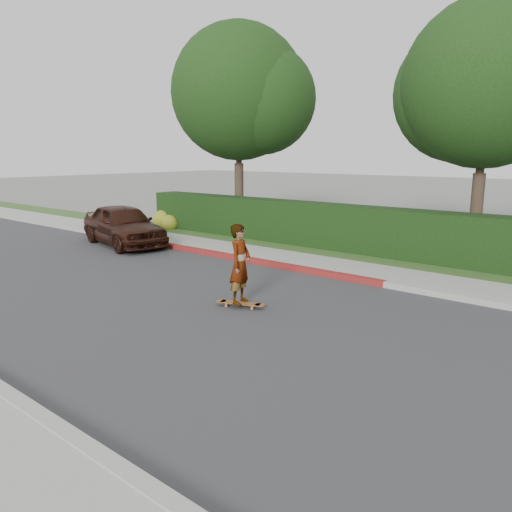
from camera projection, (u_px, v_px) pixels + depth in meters
name	position (u px, v px, depth m)	size (l,w,h in m)	color
ground	(237.00, 323.00, 9.27)	(120.00, 120.00, 0.00)	slate
road	(237.00, 323.00, 9.27)	(60.00, 8.00, 0.01)	#2D2D30
curb_near	(16.00, 402.00, 6.17)	(60.00, 0.20, 0.15)	#9E9E99
curb_far	(347.00, 278.00, 12.34)	(60.00, 0.20, 0.15)	#9E9E99
curb_red_section	(205.00, 252.00, 15.48)	(12.00, 0.21, 0.15)	maroon
sidewalk_far	(365.00, 272.00, 13.02)	(60.00, 1.60, 0.12)	gray
planting_strip	(391.00, 262.00, 14.23)	(60.00, 1.60, 0.10)	#2D4C1E
hedge	(315.00, 226.00, 16.42)	(15.00, 1.00, 1.50)	black
flowering_shrub	(165.00, 221.00, 20.55)	(1.40, 1.00, 0.90)	#2D4C19
tree_left	(241.00, 96.00, 19.45)	(5.99, 5.21, 8.00)	#33261C
tree_center	(489.00, 89.00, 14.26)	(5.66, 4.84, 7.44)	#33261C
skateboard	(240.00, 303.00, 10.17)	(1.05, 0.57, 0.10)	#BA6533
skateboarder	(240.00, 264.00, 10.01)	(0.59, 0.39, 1.62)	white
car_maroon	(123.00, 225.00, 16.94)	(1.66, 4.13, 1.41)	#351910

